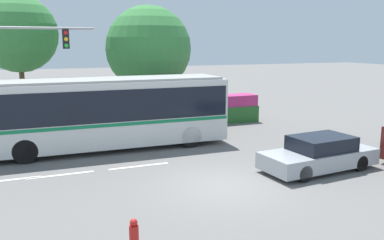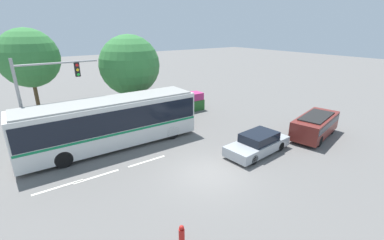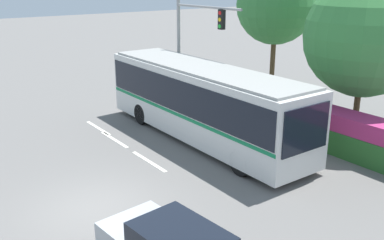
{
  "view_description": "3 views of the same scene",
  "coord_description": "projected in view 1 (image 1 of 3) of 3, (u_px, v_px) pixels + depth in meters",
  "views": [
    {
      "loc": [
        -5.86,
        -11.79,
        4.79
      ],
      "look_at": [
        0.25,
        3.41,
        1.66
      ],
      "focal_mm": 37.71,
      "sensor_mm": 36.0,
      "label": 1
    },
    {
      "loc": [
        -7.98,
        -9.73,
        7.58
      ],
      "look_at": [
        1.24,
        3.24,
        1.93
      ],
      "focal_mm": 24.5,
      "sensor_mm": 36.0,
      "label": 2
    },
    {
      "loc": [
        11.39,
        -4.76,
        6.83
      ],
      "look_at": [
        -1.58,
        4.9,
        1.51
      ],
      "focal_mm": 40.67,
      "sensor_mm": 36.0,
      "label": 3
    }
  ],
  "objects": [
    {
      "name": "ground_plane",
      "position": [
        222.0,
        185.0,
        13.79
      ],
      "size": [
        140.0,
        140.0,
        0.0
      ],
      "primitive_type": "plane",
      "color": "slate"
    },
    {
      "name": "city_bus",
      "position": [
        102.0,
        109.0,
        18.24
      ],
      "size": [
        11.46,
        2.77,
        3.23
      ],
      "rotation": [
        0.0,
        0.0,
        -0.01
      ],
      "color": "silver",
      "rests_on": "ground"
    },
    {
      "name": "sedan_foreground",
      "position": [
        319.0,
        154.0,
        15.39
      ],
      "size": [
        4.71,
        2.2,
        1.32
      ],
      "rotation": [
        0.0,
        0.0,
        3.23
      ],
      "color": "#9EA3A8",
      "rests_on": "ground"
    },
    {
      "name": "traffic_light_pole",
      "position": [
        15.0,
        63.0,
        18.47
      ],
      "size": [
        4.87,
        0.24,
        5.93
      ],
      "color": "gray",
      "rests_on": "ground"
    },
    {
      "name": "flowering_hedge",
      "position": [
        204.0,
        110.0,
        24.17
      ],
      "size": [
        6.84,
        1.31,
        1.67
      ],
      "color": "#286028",
      "rests_on": "ground"
    },
    {
      "name": "street_tree_left",
      "position": [
        19.0,
        34.0,
        23.62
      ],
      "size": [
        4.52,
        4.52,
        7.59
      ],
      "color": "brown",
      "rests_on": "ground"
    },
    {
      "name": "street_tree_centre",
      "position": [
        149.0,
        49.0,
        24.37
      ],
      "size": [
        5.17,
        5.17,
        7.06
      ],
      "color": "brown",
      "rests_on": "ground"
    },
    {
      "name": "fire_hydrant",
      "position": [
        134.0,
        237.0,
        9.24
      ],
      "size": [
        0.22,
        0.22,
        0.86
      ],
      "color": "red",
      "rests_on": "ground"
    },
    {
      "name": "lane_stripe_near",
      "position": [
        139.0,
        166.0,
        15.93
      ],
      "size": [
        2.4,
        0.16,
        0.01
      ],
      "primitive_type": "cube",
      "color": "silver",
      "rests_on": "ground"
    },
    {
      "name": "lane_stripe_mid",
      "position": [
        61.0,
        175.0,
        14.87
      ],
      "size": [
        2.4,
        0.16,
        0.01
      ],
      "primitive_type": "cube",
      "color": "silver",
      "rests_on": "ground"
    },
    {
      "name": "lane_stripe_far",
      "position": [
        5.0,
        181.0,
        14.27
      ],
      "size": [
        2.4,
        0.16,
        0.01
      ],
      "primitive_type": "cube",
      "color": "silver",
      "rests_on": "ground"
    }
  ]
}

